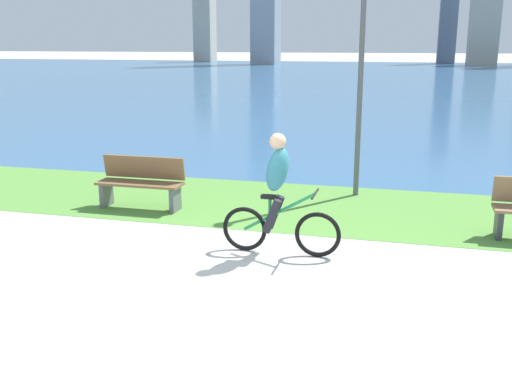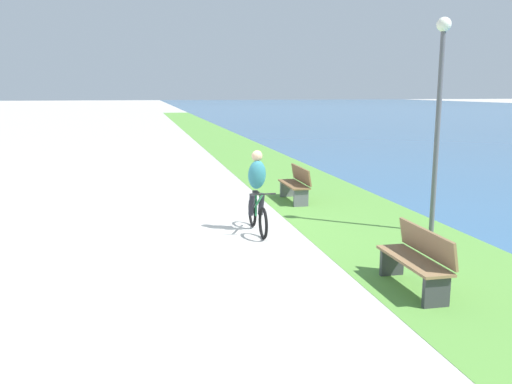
% 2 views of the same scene
% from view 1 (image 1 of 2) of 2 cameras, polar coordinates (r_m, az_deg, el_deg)
% --- Properties ---
extents(ground_plane, '(300.00, 300.00, 0.00)m').
position_cam_1_polar(ground_plane, '(7.26, -2.57, -8.63)').
color(ground_plane, '#B2AFA8').
extents(grass_strip_bayside, '(120.00, 3.21, 0.01)m').
position_cam_1_polar(grass_strip_bayside, '(10.54, 3.14, -1.24)').
color(grass_strip_bayside, '#59933D').
rests_on(grass_strip_bayside, ground).
extents(bay_water_surface, '(300.00, 76.09, 0.00)m').
position_cam_1_polar(bay_water_surface, '(49.73, 12.46, 10.74)').
color(bay_water_surface, '#386693').
rests_on(bay_water_surface, ground).
extents(cyclist_lead, '(1.65, 0.52, 1.67)m').
position_cam_1_polar(cyclist_lead, '(7.94, 2.17, -0.26)').
color(cyclist_lead, black).
rests_on(cyclist_lead, ground).
extents(bench_near_path, '(1.50, 0.47, 0.90)m').
position_cam_1_polar(bench_near_path, '(10.44, -11.02, 0.88)').
color(bench_near_path, brown).
rests_on(bench_near_path, ground).
extents(lamppost_tall, '(0.28, 0.28, 4.21)m').
position_cam_1_polar(lamppost_tall, '(11.02, 10.18, 13.59)').
color(lamppost_tall, '#595960').
rests_on(lamppost_tall, ground).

